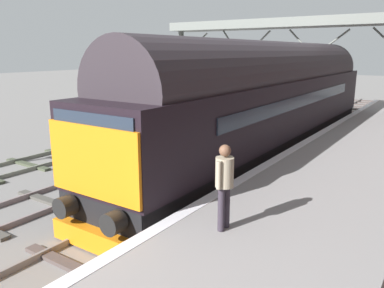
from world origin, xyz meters
The scene contains 8 objects.
ground_plane centered at (0.00, 0.00, 0.00)m, with size 140.00×140.00×0.00m, color slate.
track_main centered at (0.00, 0.00, 0.06)m, with size 2.50×60.00×0.15m.
track_adjacent_west centered at (-3.34, 0.00, 0.06)m, with size 2.50×60.00×0.15m.
track_adjacent_far_west centered at (-7.15, 0.00, 0.06)m, with size 2.50×60.00×0.15m.
station_platform centered at (3.60, 0.00, 0.50)m, with size 4.00×44.00×1.01m.
diesel_locomotive centered at (0.00, 7.16, 2.48)m, with size 2.74×18.92×4.68m.
waiting_passenger centered at (2.80, -1.43, 1.99)m, with size 0.34×0.51×1.64m.
overhead_footbridge centered at (-1.53, 14.40, 5.58)m, with size 16.45×2.00×6.08m.
Camera 1 is at (6.10, -7.35, 4.29)m, focal length 36.09 mm.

